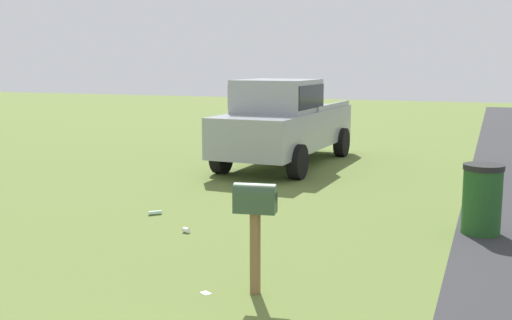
{
  "coord_description": "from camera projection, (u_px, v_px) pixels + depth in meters",
  "views": [
    {
      "loc": [
        -0.94,
        -2.39,
        2.5
      ],
      "look_at": [
        6.35,
        0.42,
        1.26
      ],
      "focal_mm": 43.5,
      "sensor_mm": 36.0,
      "label": 1
    }
  ],
  "objects": [
    {
      "name": "trash_bin",
      "position": [
        482.0,
        199.0,
        9.03
      ],
      "size": [
        0.58,
        0.58,
        1.03
      ],
      "color": "#1E4C1E",
      "rests_on": "ground"
    },
    {
      "name": "litter_wrapper_midfield_b",
      "position": [
        206.0,
        293.0,
        6.77
      ],
      "size": [
        0.13,
        0.15,
        0.01
      ],
      "primitive_type": "cube",
      "rotation": [
        0.0,
        0.0,
        4.21
      ],
      "color": "silver",
      "rests_on": "ground"
    },
    {
      "name": "litter_bottle_by_mailbox",
      "position": [
        155.0,
        213.0,
        10.22
      ],
      "size": [
        0.21,
        0.2,
        0.07
      ],
      "primitive_type": "cylinder",
      "rotation": [
        0.0,
        1.57,
        2.37
      ],
      "color": "#B2D8BF",
      "rests_on": "ground"
    },
    {
      "name": "mailbox",
      "position": [
        255.0,
        207.0,
        6.61
      ],
      "size": [
        0.27,
        0.48,
        1.23
      ],
      "rotation": [
        0.0,
        0.0,
        0.16
      ],
      "color": "brown",
      "rests_on": "ground"
    },
    {
      "name": "litter_cup_far_scatter",
      "position": [
        186.0,
        230.0,
        9.15
      ],
      "size": [
        0.1,
        0.12,
        0.08
      ],
      "primitive_type": "cylinder",
      "rotation": [
        0.0,
        1.57,
        1.29
      ],
      "color": "white",
      "rests_on": "ground"
    },
    {
      "name": "pickup_truck",
      "position": [
        284.0,
        120.0,
        14.96
      ],
      "size": [
        5.43,
        2.23,
        2.09
      ],
      "rotation": [
        0.0,
        0.0,
        3.11
      ],
      "color": "#93999E",
      "rests_on": "ground"
    }
  ]
}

